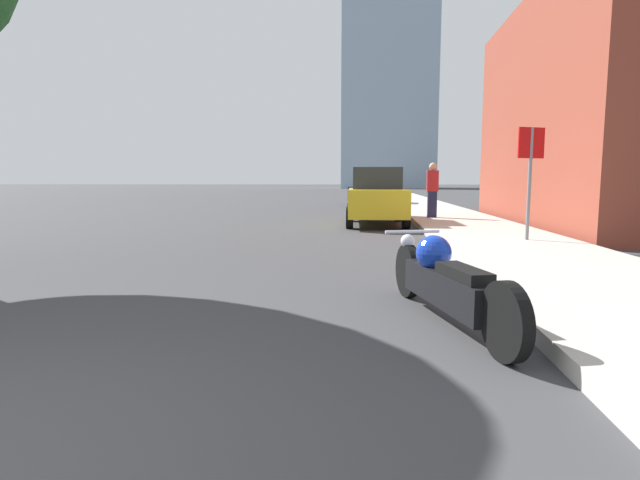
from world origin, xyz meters
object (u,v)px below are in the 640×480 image
motorcycle (444,281)px  parked_car_blue (371,189)px  stop_sign (530,164)px  parked_car_green (374,187)px  pedestrian (432,189)px  parked_car_yellow (376,197)px

motorcycle → parked_car_blue: (-0.67, 23.08, 0.48)m
stop_sign → parked_car_green: bearing=95.7°
parked_car_blue → stop_sign: bearing=-74.0°
parked_car_blue → pedestrian: pedestrian is taller
motorcycle → stop_sign: size_ratio=1.19×
stop_sign → pedestrian: (-1.15, 6.12, -0.60)m
parked_car_green → pedestrian: size_ratio=2.26×
stop_sign → motorcycle: bearing=-113.5°
parked_car_yellow → stop_sign: (2.96, -4.90, 0.81)m
parked_car_blue → parked_car_green: parked_car_blue is taller
stop_sign → pedestrian: size_ratio=1.26×
parked_car_blue → pedestrian: bearing=-74.3°
parked_car_yellow → parked_car_green: (0.14, 23.52, -0.01)m
motorcycle → parked_car_green: parked_car_green is taller
parked_car_yellow → parked_car_green: parked_car_yellow is taller
motorcycle → stop_sign: stop_sign is taller
parked_car_blue → pedestrian: 11.54m
parked_car_blue → stop_sign: size_ratio=2.14×
parked_car_green → pedestrian: pedestrian is taller
motorcycle → parked_car_green: size_ratio=0.66×
motorcycle → parked_car_green: bearing=75.3°
parked_car_yellow → parked_car_blue: 12.58m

